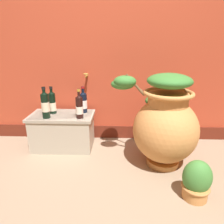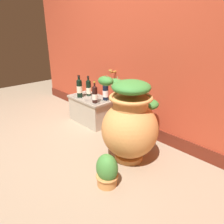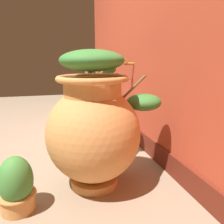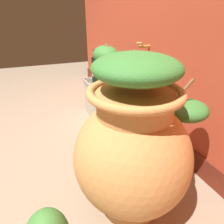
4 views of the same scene
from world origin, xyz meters
TOP-DOWN VIEW (x-y plane):
  - ground_plane at (0.00, 0.00)m, footprint 7.00×7.00m
  - terracotta_urn at (0.48, 0.55)m, footprint 0.80×0.77m
  - stone_ledge at (-0.55, 0.84)m, footprint 0.68×0.39m
  - wine_bottle_left at (-0.33, 0.93)m, footprint 0.08×0.08m
  - wine_bottle_middle at (-0.68, 0.74)m, footprint 0.08×0.08m
  - wine_bottle_right at (-0.66, 0.89)m, footprint 0.08×0.08m
  - wine_bottle_back at (-0.33, 0.75)m, footprint 0.07×0.07m

SIDE VIEW (x-z plane):
  - ground_plane at x=0.00m, z-range 0.00..0.00m
  - stone_ledge at x=-0.55m, z-range 0.01..0.40m
  - terracotta_urn at x=0.48m, z-range -0.02..0.85m
  - wine_bottle_right at x=-0.66m, z-range 0.36..0.65m
  - wine_bottle_left at x=-0.33m, z-range 0.36..0.65m
  - wine_bottle_back at x=-0.33m, z-range 0.36..0.66m
  - wine_bottle_middle at x=-0.68m, z-range 0.37..0.69m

